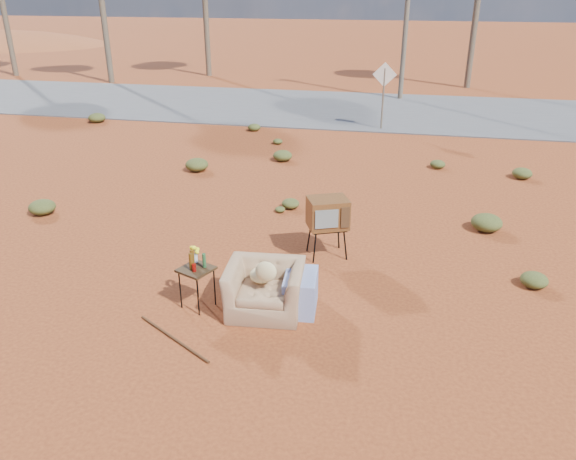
# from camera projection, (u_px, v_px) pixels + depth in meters

# --- Properties ---
(ground) EXTENTS (140.00, 140.00, 0.00)m
(ground) POSITION_uv_depth(u_px,v_px,m) (237.00, 315.00, 8.38)
(ground) COLOR #97451E
(ground) RESTS_ON ground
(highway) EXTENTS (140.00, 7.00, 0.04)m
(highway) POSITION_uv_depth(u_px,v_px,m) (346.00, 109.00, 21.80)
(highway) COLOR #565659
(highway) RESTS_ON ground
(armchair) EXTENTS (1.38, 0.95, 0.99)m
(armchair) POSITION_uv_depth(u_px,v_px,m) (271.00, 283.00, 8.32)
(armchair) COLOR #9B7655
(armchair) RESTS_ON ground
(tv_unit) EXTENTS (0.84, 0.76, 1.10)m
(tv_unit) POSITION_uv_depth(u_px,v_px,m) (328.00, 214.00, 9.87)
(tv_unit) COLOR black
(tv_unit) RESTS_ON ground
(side_table) EXTENTS (0.60, 0.60, 0.93)m
(side_table) POSITION_uv_depth(u_px,v_px,m) (196.00, 266.00, 8.37)
(side_table) COLOR #352413
(side_table) RESTS_ON ground
(rusty_bar) EXTENTS (1.34, 0.86, 0.04)m
(rusty_bar) POSITION_uv_depth(u_px,v_px,m) (174.00, 338.00, 7.80)
(rusty_bar) COLOR #522C15
(rusty_bar) RESTS_ON ground
(road_sign) EXTENTS (0.78, 0.06, 2.19)m
(road_sign) POSITION_uv_depth(u_px,v_px,m) (384.00, 84.00, 18.23)
(road_sign) COLOR brown
(road_sign) RESTS_ON ground
(scrub_patch) EXTENTS (17.49, 8.07, 0.33)m
(scrub_patch) POSITION_uv_depth(u_px,v_px,m) (257.00, 199.00, 12.42)
(scrub_patch) COLOR #4C5324
(scrub_patch) RESTS_ON ground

